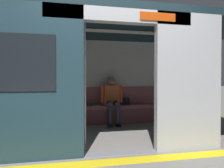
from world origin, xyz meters
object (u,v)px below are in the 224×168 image
train_car (102,60)px  grab_pole_door (85,82)px  handbag (124,101)px  bench_seat (99,110)px  person_seated (112,96)px  book (96,105)px

train_car → grab_pole_door: bearing=59.8°
handbag → grab_pole_door: bearing=56.6°
bench_seat → person_seated: bearing=170.7°
train_car → grab_pole_door: (0.41, 0.70, -0.44)m
book → grab_pole_door: 1.85m
train_car → bench_seat: size_ratio=2.00×
train_car → person_seated: size_ratio=5.37×
handbag → grab_pole_door: size_ratio=0.12×
person_seated → grab_pole_door: bearing=63.7°
bench_seat → grab_pole_door: bearing=73.8°
bench_seat → book: book is taller
person_seated → book: person_seated is taller
bench_seat → handbag: handbag is taller
handbag → book: size_ratio=1.18×
person_seated → grab_pole_door: grab_pole_door is taller
train_car → book: (-0.00, -1.01, -1.02)m
bench_seat → grab_pole_door: (0.49, 1.69, 0.70)m
train_car → grab_pole_door: size_ratio=3.02×
person_seated → book: 0.45m
bench_seat → person_seated: person_seated is taller
book → train_car: bearing=101.0°
person_seated → handbag: 0.40m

